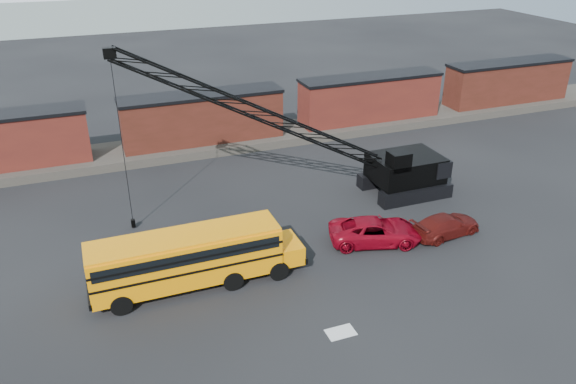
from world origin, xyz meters
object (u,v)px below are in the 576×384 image
red_pickup (375,231)px  maroon_suv (446,225)px  crawler_crane (277,121)px  school_bus (192,257)px

red_pickup → maroon_suv: bearing=-83.4°
maroon_suv → crawler_crane: size_ratio=0.21×
school_bus → maroon_suv: school_bus is taller
school_bus → maroon_suv: (15.89, -0.36, -1.11)m
school_bus → crawler_crane: bearing=42.9°
school_bus → crawler_crane: 10.97m
maroon_suv → crawler_crane: crawler_crane is taller
maroon_suv → red_pickup: bearing=72.4°
maroon_suv → school_bus: bearing=81.0°
red_pickup → crawler_crane: 9.34m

